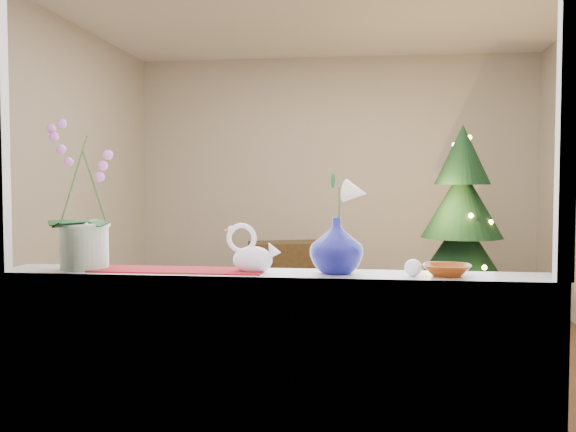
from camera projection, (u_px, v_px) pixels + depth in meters
name	position (u px, v px, depth m)	size (l,w,h in m)	color
ground	(317.00, 348.00, 4.94)	(5.00, 5.00, 0.00)	#362516
wall_back	(334.00, 176.00, 7.34)	(4.50, 0.10, 2.70)	#BBB3A4
wall_front	(266.00, 163.00, 2.39)	(4.50, 0.10, 2.70)	#BBB3A4
wall_left	(38.00, 173.00, 5.14)	(0.10, 5.00, 2.70)	#BBB3A4
window_apron	(268.00, 399.00, 2.48)	(2.20, 0.08, 0.88)	white
windowsill	(271.00, 277.00, 2.54)	(2.20, 0.26, 0.04)	white
window_frame	(267.00, 69.00, 2.40)	(2.22, 0.06, 1.60)	white
runner	(178.00, 270.00, 2.59)	(0.70, 0.20, 0.01)	maroon
orchid_pot	(83.00, 194.00, 2.62)	(0.21, 0.21, 0.62)	white
swan	(253.00, 249.00, 2.54)	(0.22, 0.10, 0.18)	white
blue_vase	(336.00, 241.00, 2.51)	(0.24, 0.24, 0.25)	#0D0E5E
lily	(337.00, 185.00, 2.50)	(0.14, 0.08, 0.19)	white
paperweight	(413.00, 268.00, 2.44)	(0.07, 0.07, 0.07)	white
amber_dish	(447.00, 271.00, 2.44)	(0.15, 0.15, 0.04)	#913D0E
xmas_tree	(462.00, 222.00, 5.96)	(0.99, 0.99, 1.81)	black
side_table	(292.00, 273.00, 6.77)	(0.87, 0.43, 0.65)	black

